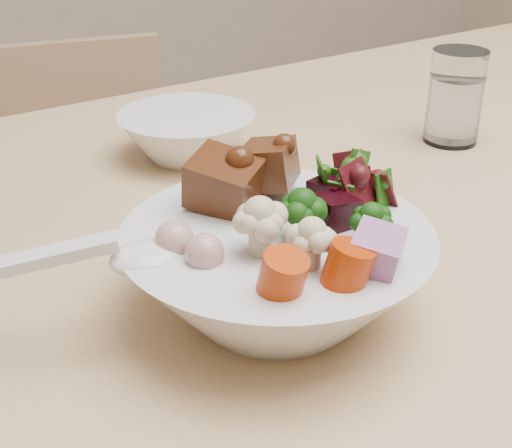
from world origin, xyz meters
name	(u,v)px	position (x,y,z in m)	size (l,w,h in m)	color
dining_table	(471,226)	(-0.21, 0.20, 0.71)	(1.76, 1.08, 0.79)	#D7B77F
chair_far	(90,228)	(-0.49, 0.91, 0.44)	(0.42, 0.42, 0.79)	tan
food_bowl	(278,264)	(-0.56, 0.06, 0.83)	(0.24, 0.24, 0.13)	silver
soup_spoon	(121,257)	(-0.68, 0.08, 0.86)	(0.15, 0.08, 0.03)	silver
water_glass	(455,101)	(-0.19, 0.27, 0.84)	(0.07, 0.07, 0.11)	silver
side_bowl	(187,135)	(-0.49, 0.38, 0.82)	(0.16, 0.16, 0.05)	silver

